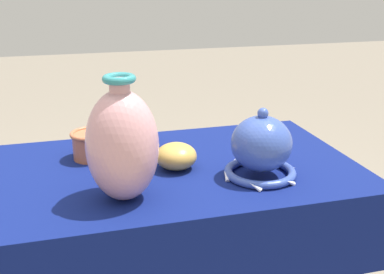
{
  "coord_description": "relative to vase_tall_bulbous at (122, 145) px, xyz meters",
  "views": [
    {
      "loc": [
        -0.27,
        -1.21,
        1.3
      ],
      "look_at": [
        0.03,
        -0.11,
        0.91
      ],
      "focal_mm": 45.0,
      "sensor_mm": 36.0,
      "label": 1
    }
  ],
  "objects": [
    {
      "name": "cup_wide_terracotta",
      "position": [
        -0.06,
        0.29,
        -0.09
      ],
      "size": [
        0.12,
        0.12,
        0.08
      ],
      "color": "#BC6642",
      "rests_on": "display_table"
    },
    {
      "name": "display_table",
      "position": [
        0.15,
        0.15,
        -0.24
      ],
      "size": [
        1.04,
        0.62,
        0.79
      ],
      "color": "brown",
      "rests_on": "ground_plane"
    },
    {
      "name": "bowl_shallow_ochre",
      "position": [
        0.16,
        0.15,
        -0.1
      ],
      "size": [
        0.11,
        0.11,
        0.07
      ],
      "primitive_type": "ellipsoid",
      "color": "gold",
      "rests_on": "display_table"
    },
    {
      "name": "mosaic_tile_box",
      "position": [
        0.08,
        0.36,
        -0.11
      ],
      "size": [
        0.14,
        0.12,
        0.06
      ],
      "rotation": [
        0.0,
        0.0,
        0.22
      ],
      "color": "#232328",
      "rests_on": "display_table"
    },
    {
      "name": "vase_tall_bulbous",
      "position": [
        0.0,
        0.0,
        0.0
      ],
      "size": [
        0.17,
        0.17,
        0.3
      ],
      "color": "#D19399",
      "rests_on": "display_table"
    },
    {
      "name": "vase_dome_bell",
      "position": [
        0.36,
        0.04,
        -0.06
      ],
      "size": [
        0.2,
        0.19,
        0.19
      ],
      "color": "#3851A8",
      "rests_on": "display_table"
    }
  ]
}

